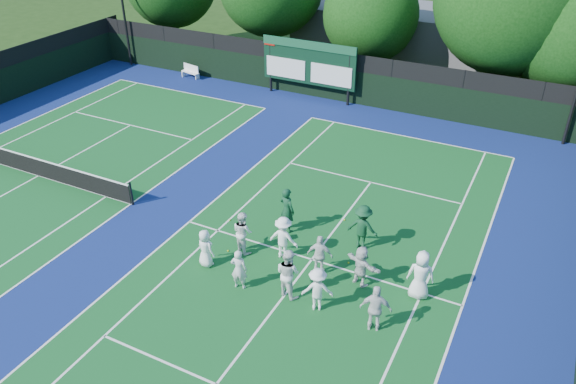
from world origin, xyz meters
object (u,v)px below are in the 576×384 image
at_px(bench, 191,71).
at_px(scoreboard, 309,63).
at_px(tennis_net, 36,166).
at_px(coach_left, 287,210).

bearing_deg(bench, scoreboard, 1.49).
bearing_deg(tennis_net, coach_left, 5.94).
bearing_deg(bench, tennis_net, -83.76).
bearing_deg(tennis_net, scoreboard, 64.40).
relative_size(tennis_net, bench, 7.90).
bearing_deg(scoreboard, tennis_net, -115.60).
distance_m(scoreboard, coach_left, 14.39).
bearing_deg(scoreboard, bench, -178.51).
distance_m(tennis_net, bench, 14.45).
xyz_separation_m(scoreboard, tennis_net, (-6.99, -14.59, -1.70)).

